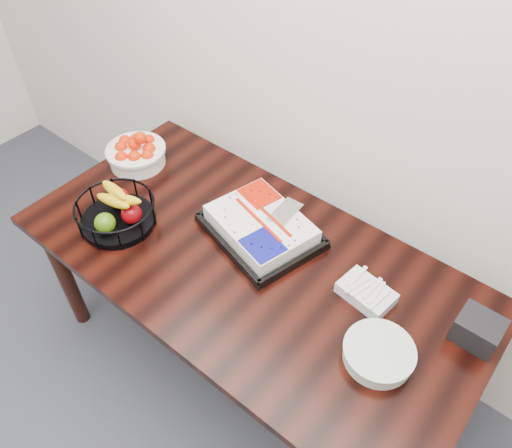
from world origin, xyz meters
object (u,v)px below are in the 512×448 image
Objects in this scene: fruit_basket at (116,211)px; plate_stack at (378,354)px; tangerine_bowl at (136,150)px; napkin_box at (478,330)px; table at (248,272)px; cake_tray at (261,227)px.

fruit_basket reaches higher than plate_stack.
tangerine_bowl is 1.92× the size of napkin_box.
fruit_basket is (0.23, -0.31, -0.00)m from tangerine_bowl.
plate_stack is at bearing -128.27° from napkin_box.
napkin_box is at bearing 14.45° from table.
table is 5.69× the size of fruit_basket.
table is at bearing -71.83° from cake_tray.
napkin_box reaches higher than plate_stack.
plate_stack is 1.65× the size of napkin_box.
table is 12.90× the size of napkin_box.
fruit_basket is 1.37× the size of plate_stack.
fruit_basket is 2.27× the size of napkin_box.
cake_tray is 0.58m from fruit_basket.
cake_tray reaches higher than table.
table is 0.60m from plate_stack.
fruit_basket reaches higher than table.
cake_tray is at bearing 163.18° from plate_stack.
fruit_basket is at bearing -163.44° from napkin_box.
table is 7.82× the size of plate_stack.
table is 0.58m from fruit_basket.
napkin_box is (0.80, 0.21, 0.14)m from table.
table is at bearing -9.09° from tangerine_bowl.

